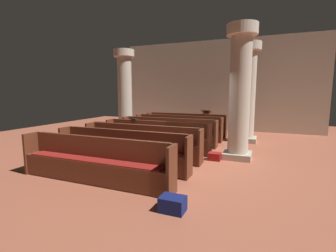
# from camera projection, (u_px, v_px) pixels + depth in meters

# --- Properties ---
(ground_plane) EXTENTS (19.20, 19.20, 0.00)m
(ground_plane) POSITION_uv_depth(u_px,v_px,m) (174.00, 159.00, 7.03)
(ground_plane) COLOR #AD5B42
(back_wall) EXTENTS (10.00, 0.16, 4.50)m
(back_wall) POSITION_uv_depth(u_px,v_px,m) (216.00, 86.00, 12.29)
(back_wall) COLOR beige
(back_wall) RESTS_ON ground
(pew_row_0) EXTENTS (3.65, 0.47, 0.96)m
(pew_row_0) POSITION_uv_depth(u_px,v_px,m) (186.00, 124.00, 10.87)
(pew_row_0) COLOR brown
(pew_row_0) RESTS_ON ground
(pew_row_1) EXTENTS (3.65, 0.46, 0.96)m
(pew_row_1) POSITION_uv_depth(u_px,v_px,m) (178.00, 127.00, 9.91)
(pew_row_1) COLOR brown
(pew_row_1) RESTS_ON ground
(pew_row_2) EXTENTS (3.65, 0.46, 0.96)m
(pew_row_2) POSITION_uv_depth(u_px,v_px,m) (168.00, 130.00, 8.95)
(pew_row_2) COLOR brown
(pew_row_2) RESTS_ON ground
(pew_row_3) EXTENTS (3.65, 0.46, 0.96)m
(pew_row_3) POSITION_uv_depth(u_px,v_px,m) (156.00, 135.00, 8.00)
(pew_row_3) COLOR brown
(pew_row_3) RESTS_ON ground
(pew_row_4) EXTENTS (3.65, 0.46, 0.96)m
(pew_row_4) POSITION_uv_depth(u_px,v_px,m) (141.00, 141.00, 7.04)
(pew_row_4) COLOR brown
(pew_row_4) RESTS_ON ground
(pew_row_5) EXTENTS (3.65, 0.47, 0.96)m
(pew_row_5) POSITION_uv_depth(u_px,v_px,m) (121.00, 148.00, 6.08)
(pew_row_5) COLOR brown
(pew_row_5) RESTS_ON ground
(pew_row_6) EXTENTS (3.65, 0.46, 0.96)m
(pew_row_6) POSITION_uv_depth(u_px,v_px,m) (94.00, 159.00, 5.12)
(pew_row_6) COLOR brown
(pew_row_6) RESTS_ON ground
(pillar_aisle_side) EXTENTS (0.90, 0.90, 3.76)m
(pillar_aisle_side) POSITION_uv_depth(u_px,v_px,m) (247.00, 91.00, 9.21)
(pillar_aisle_side) COLOR #B6AD9A
(pillar_aisle_side) RESTS_ON ground
(pillar_far_side) EXTENTS (0.90, 0.90, 3.76)m
(pillar_far_side) POSITION_uv_depth(u_px,v_px,m) (125.00, 91.00, 10.80)
(pillar_far_side) COLOR #B6AD9A
(pillar_far_side) RESTS_ON ground
(pillar_aisle_rear) EXTENTS (0.84, 0.84, 3.76)m
(pillar_aisle_rear) POSITION_uv_depth(u_px,v_px,m) (240.00, 91.00, 6.80)
(pillar_aisle_rear) COLOR #B6AD9A
(pillar_aisle_rear) RESTS_ON ground
(lectern) EXTENTS (0.48, 0.45, 1.08)m
(lectern) POSITION_uv_depth(u_px,v_px,m) (206.00, 123.00, 11.69)
(lectern) COLOR #562B1A
(lectern) RESTS_ON ground
(hymn_book) EXTENTS (0.15, 0.20, 0.04)m
(hymn_book) POSITION_uv_depth(u_px,v_px,m) (135.00, 119.00, 8.45)
(hymn_book) COLOR black
(hymn_book) RESTS_ON pew_row_3
(kneeler_box_red) EXTENTS (0.34, 0.29, 0.21)m
(kneeler_box_red) POSITION_uv_depth(u_px,v_px,m) (215.00, 156.00, 6.86)
(kneeler_box_red) COLOR maroon
(kneeler_box_red) RESTS_ON ground
(kneeler_box_navy) EXTENTS (0.41, 0.30, 0.25)m
(kneeler_box_navy) POSITION_uv_depth(u_px,v_px,m) (173.00, 204.00, 3.90)
(kneeler_box_navy) COLOR navy
(kneeler_box_navy) RESTS_ON ground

